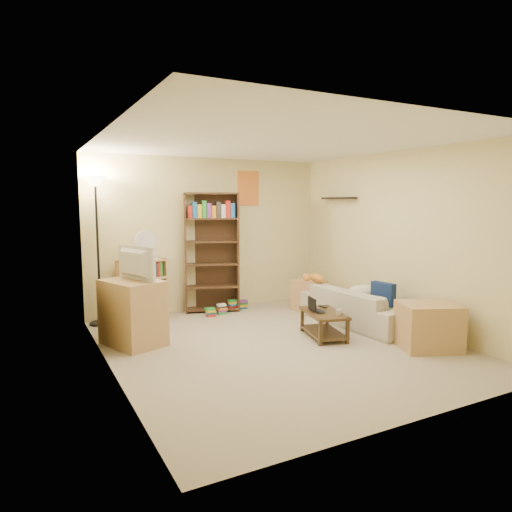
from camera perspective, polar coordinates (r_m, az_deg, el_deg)
name	(u,v)px	position (r m, az deg, el deg)	size (l,w,h in m)	color
room	(278,216)	(5.56, 2.78, 5.08)	(4.50, 4.54, 2.52)	#C3B092
sofa	(358,306)	(6.87, 12.60, -6.16)	(0.83, 1.89, 0.54)	#BCB29C
navy_pillow	(383,294)	(6.60, 15.60, -4.58)	(0.35, 0.11, 0.32)	navy
cream_blanket	(363,292)	(6.95, 13.18, -4.39)	(0.50, 0.35, 0.21)	silver
tabby_cat	(315,278)	(7.17, 7.37, -2.71)	(0.43, 0.17, 0.15)	orange
coffee_table	(324,322)	(6.16, 8.47, -8.14)	(0.60, 0.85, 0.34)	#49331C
laptop	(320,310)	(6.16, 7.97, -6.74)	(0.20, 0.29, 0.02)	black
laptop_screen	(312,304)	(6.10, 7.01, -5.97)	(0.01, 0.26, 0.17)	white
mug	(339,312)	(5.97, 10.30, -6.93)	(0.11, 0.11, 0.08)	silver
tv_remote	(323,307)	(6.39, 8.34, -6.27)	(0.04, 0.14, 0.02)	black
tv_stand	(133,313)	(5.95, -15.14, -6.84)	(0.55, 0.76, 0.82)	tan
television	(131,263)	(5.84, -15.33, -0.88)	(0.35, 0.73, 0.43)	black
tall_bookshelf	(212,249)	(7.42, -5.56, 0.83)	(0.92, 0.55, 1.94)	#45311A
short_bookshelf	(143,290)	(7.13, -13.95, -4.14)	(0.77, 0.46, 0.92)	tan
desk_fan	(146,244)	(7.00, -13.61, 1.42)	(0.33, 0.18, 0.44)	silver
floor_lamp	(96,207)	(6.91, -19.35, 5.82)	(0.36, 0.36, 2.15)	black
side_table	(309,295)	(7.62, 6.67, -4.87)	(0.45, 0.45, 0.51)	tan
end_cabinet	(429,326)	(6.00, 20.77, -8.20)	(0.67, 0.56, 0.56)	tan
book_stacks	(228,307)	(7.48, -3.54, -6.43)	(0.83, 0.35, 0.19)	red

